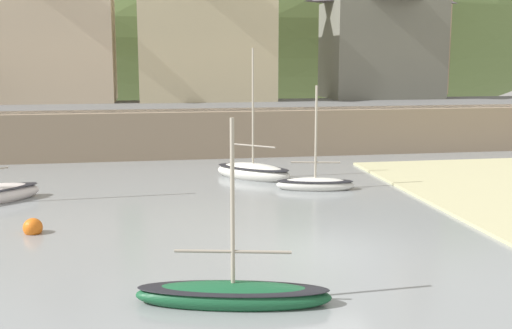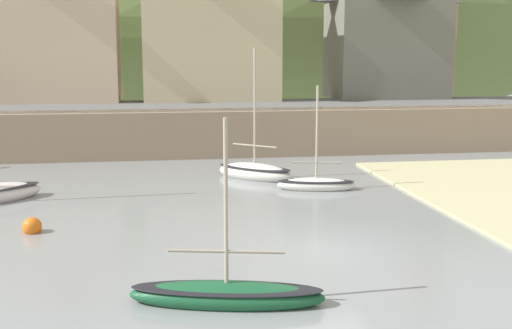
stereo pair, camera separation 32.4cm
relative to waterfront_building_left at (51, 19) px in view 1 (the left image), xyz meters
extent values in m
cube|color=gray|center=(10.39, -25.20, -7.42)|extent=(48.00, 40.00, 0.06)
cube|color=gray|center=(10.39, -8.20, -6.19)|extent=(48.00, 2.40, 2.40)
cube|color=#606060|center=(10.39, -4.50, -5.04)|extent=(48.00, 9.00, 0.10)
ellipsoid|color=olive|center=(15.34, 30.00, 0.74)|extent=(80.00, 44.00, 23.24)
cube|color=beige|center=(0.00, 0.00, -1.34)|extent=(7.40, 5.30, 7.31)
cube|color=beige|center=(9.39, 0.00, -1.25)|extent=(8.39, 5.81, 7.49)
cube|color=slate|center=(21.22, 0.00, -1.85)|extent=(7.34, 4.95, 6.29)
cube|color=tan|center=(26.10, 4.00, 0.34)|extent=(2.80, 2.80, 10.67)
ellipsoid|color=#195532|center=(7.29, -28.57, -7.23)|extent=(4.31, 1.89, 0.61)
ellipsoid|color=black|center=(7.29, -28.57, -7.06)|extent=(4.22, 1.85, 0.12)
cylinder|color=#B2A893|center=(7.29, -28.57, -5.17)|extent=(0.09, 0.09, 3.49)
cylinder|color=gray|center=(7.29, -28.57, -6.24)|extent=(2.42, 0.59, 0.07)
ellipsoid|color=silver|center=(12.06, -17.47, -7.23)|extent=(3.20, 1.60, 0.61)
ellipsoid|color=black|center=(12.06, -17.47, -7.06)|extent=(3.14, 1.57, 0.12)
cylinder|color=#B2A893|center=(12.06, -17.47, -5.12)|extent=(0.09, 0.09, 3.61)
cylinder|color=gray|center=(12.06, -17.47, -6.32)|extent=(1.90, 0.47, 0.07)
ellipsoid|color=silver|center=(10.02, -14.77, -7.16)|extent=(3.58, 3.38, 0.85)
ellipsoid|color=black|center=(10.02, -14.77, -6.93)|extent=(3.51, 3.31, 0.12)
cylinder|color=#B2A893|center=(10.02, -14.77, -4.31)|extent=(0.09, 0.09, 4.86)
cylinder|color=gray|center=(10.02, -14.77, -5.98)|extent=(1.70, 1.51, 0.07)
sphere|color=orange|center=(2.16, -22.17, -7.22)|extent=(0.57, 0.57, 0.57)
camera|label=1|loc=(5.59, -41.29, -2.19)|focal=44.63mm
camera|label=2|loc=(5.91, -41.34, -2.19)|focal=44.63mm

